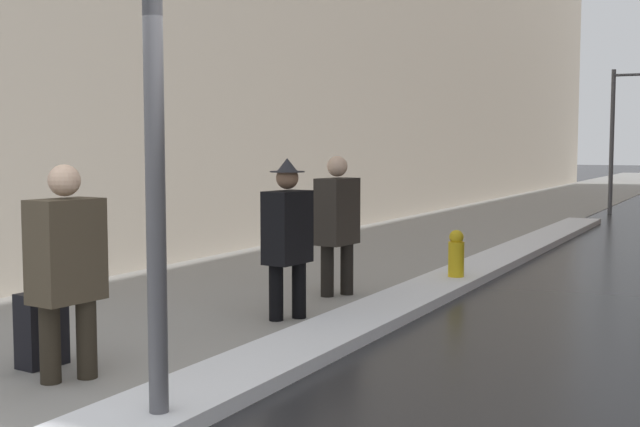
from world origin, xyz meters
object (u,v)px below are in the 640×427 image
pedestrian_nearside (66,262)px  rolling_suitcase (42,330)px  pedestrian_trailing (337,219)px  fire_hydrant (456,258)px  pedestrian_in_glasses (287,232)px

pedestrian_nearside → rolling_suitcase: size_ratio=1.69×
pedestrian_trailing → fire_hydrant: bearing=150.0°
rolling_suitcase → fire_hydrant: (1.66, 5.16, 0.04)m
pedestrian_trailing → rolling_suitcase: pedestrian_trailing is taller
pedestrian_in_glasses → pedestrian_trailing: 1.40m
pedestrian_in_glasses → pedestrian_trailing: (-0.15, 1.39, 0.02)m
pedestrian_nearside → rolling_suitcase: bearing=-106.2°
pedestrian_nearside → pedestrian_in_glasses: (0.35, 2.58, -0.00)m
pedestrian_trailing → fire_hydrant: pedestrian_trailing is taller
pedestrian_nearside → pedestrian_trailing: 3.98m
pedestrian_in_glasses → pedestrian_trailing: pedestrian_trailing is taller
rolling_suitcase → pedestrian_in_glasses: bearing=166.2°
pedestrian_in_glasses → rolling_suitcase: pedestrian_in_glasses is taller
pedestrian_nearside → rolling_suitcase: (-0.48, 0.19, -0.59)m
pedestrian_in_glasses → pedestrian_nearside: bearing=-2.5°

